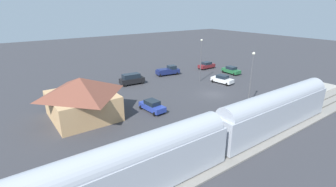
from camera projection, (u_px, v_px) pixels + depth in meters
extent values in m
plane|color=#38383D|center=(213.00, 94.00, 44.57)|extent=(200.00, 200.00, 0.00)
cube|color=gray|center=(287.00, 122.00, 33.84)|extent=(4.80, 70.00, 0.18)
cube|color=#59544C|center=(292.00, 122.00, 33.24)|extent=(0.10, 70.00, 0.12)
cube|color=#59544C|center=(282.00, 119.00, 34.34)|extent=(0.10, 70.00, 0.12)
cube|color=#A8A399|center=(262.00, 112.00, 36.88)|extent=(3.20, 46.00, 0.30)
cube|color=#ADB2BC|center=(275.00, 114.00, 31.28)|extent=(2.90, 19.99, 3.70)
cube|color=gold|center=(265.00, 112.00, 32.50)|extent=(0.04, 18.39, 0.36)
cylinder|color=#ADB2BC|center=(277.00, 101.00, 30.70)|extent=(2.75, 19.19, 2.76)
cube|color=#ADB2BC|center=(127.00, 176.00, 19.81)|extent=(2.90, 19.99, 3.70)
cube|color=gold|center=(119.00, 170.00, 21.02)|extent=(0.04, 18.39, 0.36)
cylinder|color=#ADB2BC|center=(126.00, 157.00, 19.22)|extent=(2.75, 19.19, 2.76)
cube|color=tan|center=(83.00, 105.00, 34.91)|extent=(9.24, 8.27, 3.52)
pyramid|color=brown|center=(80.00, 86.00, 33.94)|extent=(10.04, 9.07, 2.31)
cube|color=#4C3323|center=(111.00, 104.00, 37.44)|extent=(1.10, 0.08, 2.10)
cylinder|color=#23284C|center=(263.00, 107.00, 36.97)|extent=(0.22, 0.22, 0.85)
cylinder|color=yellow|center=(264.00, 103.00, 36.72)|extent=(0.36, 0.36, 0.62)
sphere|color=tan|center=(264.00, 100.00, 36.58)|extent=(0.24, 0.24, 0.24)
cylinder|color=#333338|center=(271.00, 102.00, 39.15)|extent=(0.22, 0.22, 0.85)
cylinder|color=yellow|center=(272.00, 97.00, 38.90)|extent=(0.36, 0.36, 0.62)
sphere|color=tan|center=(272.00, 95.00, 38.76)|extent=(0.24, 0.24, 0.24)
cube|color=white|center=(222.00, 80.00, 50.74)|extent=(4.74, 2.54, 0.76)
cube|color=#19232D|center=(222.00, 77.00, 50.51)|extent=(2.39, 1.95, 0.64)
cylinder|color=black|center=(213.00, 81.00, 51.47)|extent=(0.22, 0.68, 0.68)
cylinder|color=black|center=(217.00, 79.00, 52.54)|extent=(0.22, 0.68, 0.68)
cylinder|color=black|center=(227.00, 84.00, 49.20)|extent=(0.22, 0.68, 0.68)
cylinder|color=black|center=(231.00, 83.00, 50.27)|extent=(0.22, 0.68, 0.68)
cube|color=black|center=(132.00, 80.00, 50.03)|extent=(2.37, 5.05, 1.00)
cube|color=#19232D|center=(131.00, 76.00, 49.64)|extent=(2.01, 3.56, 0.88)
cylinder|color=black|center=(139.00, 80.00, 51.81)|extent=(0.22, 0.68, 0.68)
cylinder|color=black|center=(142.00, 82.00, 50.42)|extent=(0.22, 0.68, 0.68)
cylinder|color=black|center=(122.00, 83.00, 49.97)|extent=(0.22, 0.68, 0.68)
cylinder|color=black|center=(125.00, 85.00, 48.58)|extent=(0.22, 0.68, 0.68)
cube|color=navy|center=(168.00, 71.00, 56.89)|extent=(2.81, 5.65, 0.92)
cube|color=#19232D|center=(172.00, 67.00, 57.03)|extent=(1.98, 1.98, 0.84)
cylinder|color=black|center=(174.00, 72.00, 58.68)|extent=(0.22, 0.76, 0.76)
cylinder|color=black|center=(178.00, 73.00, 57.22)|extent=(0.22, 0.76, 0.76)
cylinder|color=black|center=(158.00, 74.00, 56.87)|extent=(0.22, 0.76, 0.76)
cylinder|color=black|center=(161.00, 75.00, 55.41)|extent=(0.22, 0.76, 0.76)
cube|color=navy|center=(164.00, 70.00, 56.31)|extent=(2.32, 3.23, 0.20)
cube|color=#283D9E|center=(152.00, 107.00, 37.17)|extent=(4.65, 2.23, 0.76)
cube|color=#19232D|center=(152.00, 102.00, 36.94)|extent=(2.30, 1.81, 0.64)
cylinder|color=black|center=(141.00, 107.00, 38.02)|extent=(0.22, 0.68, 0.68)
cylinder|color=black|center=(150.00, 105.00, 39.01)|extent=(0.22, 0.68, 0.68)
cylinder|color=black|center=(155.00, 114.00, 35.59)|extent=(0.22, 0.68, 0.68)
cylinder|color=black|center=(164.00, 111.00, 36.58)|extent=(0.22, 0.68, 0.68)
cube|color=#236638|center=(231.00, 71.00, 58.02)|extent=(4.55, 1.97, 0.76)
cube|color=#19232D|center=(231.00, 68.00, 57.79)|extent=(2.21, 1.68, 0.64)
cylinder|color=black|center=(239.00, 73.00, 57.25)|extent=(0.22, 0.68, 0.68)
cylinder|color=black|center=(234.00, 74.00, 56.40)|extent=(0.22, 0.68, 0.68)
cylinder|color=black|center=(228.00, 70.00, 59.90)|extent=(0.22, 0.68, 0.68)
cylinder|color=black|center=(223.00, 71.00, 59.06)|extent=(0.22, 0.68, 0.68)
cube|color=maroon|center=(207.00, 66.00, 62.74)|extent=(1.91, 4.53, 0.76)
cube|color=#19232D|center=(207.00, 63.00, 62.51)|extent=(1.65, 2.19, 0.64)
cylinder|color=black|center=(204.00, 69.00, 61.30)|extent=(0.22, 0.68, 0.68)
cylinder|color=black|center=(199.00, 68.00, 62.51)|extent=(0.22, 0.68, 0.68)
cylinder|color=black|center=(213.00, 67.00, 63.22)|extent=(0.22, 0.68, 0.68)
cylinder|color=black|center=(209.00, 66.00, 64.43)|extent=(0.22, 0.68, 0.68)
cylinder|color=#515156|center=(250.00, 81.00, 37.92)|extent=(0.16, 0.16, 8.23)
sphere|color=#EAE5C6|center=(254.00, 53.00, 36.49)|extent=(0.44, 0.44, 0.44)
cylinder|color=#515156|center=(201.00, 62.00, 51.06)|extent=(0.16, 0.16, 8.40)
sphere|color=#EAE5C6|center=(202.00, 40.00, 49.61)|extent=(0.44, 0.44, 0.44)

